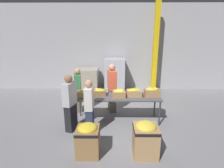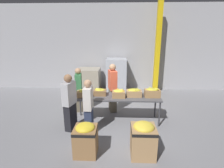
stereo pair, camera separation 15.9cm
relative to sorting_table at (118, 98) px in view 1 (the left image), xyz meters
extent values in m
plane|color=gray|center=(0.00, 0.00, -0.76)|extent=(30.00, 30.00, 0.00)
cube|color=#A8A8AD|center=(0.00, 3.43, 1.24)|extent=(16.00, 0.08, 4.00)
cube|color=#4C4C51|center=(0.00, 0.00, 0.04)|extent=(2.59, 0.75, 0.04)
cylinder|color=#38383D|center=(-1.23, -0.32, -0.37)|extent=(0.05, 0.05, 0.77)
cylinder|color=#38383D|center=(1.23, -0.32, -0.37)|extent=(0.05, 0.05, 0.77)
cylinder|color=#38383D|center=(-1.23, 0.32, -0.37)|extent=(0.05, 0.05, 0.77)
cylinder|color=#38383D|center=(1.23, 0.32, -0.37)|extent=(0.05, 0.05, 0.77)
cube|color=tan|center=(-1.00, -0.09, 0.15)|extent=(0.44, 0.26, 0.18)
ellipsoid|color=gold|center=(-1.00, -0.09, 0.24)|extent=(0.34, 0.24, 0.07)
ellipsoid|color=gold|center=(-1.08, -0.11, 0.28)|extent=(0.13, 0.21, 0.04)
ellipsoid|color=gold|center=(-1.03, -0.09, 0.28)|extent=(0.14, 0.16, 0.05)
cube|color=olive|center=(-0.55, 0.09, 0.14)|extent=(0.38, 0.29, 0.16)
ellipsoid|color=gold|center=(-0.55, 0.09, 0.23)|extent=(0.31, 0.23, 0.07)
ellipsoid|color=gold|center=(-0.62, 0.16, 0.24)|extent=(0.19, 0.09, 0.05)
ellipsoid|color=gold|center=(-0.58, 0.12, 0.25)|extent=(0.18, 0.14, 0.05)
ellipsoid|color=gold|center=(-0.55, 0.06, 0.26)|extent=(0.10, 0.16, 0.04)
cube|color=#A37A4C|center=(0.04, -0.07, 0.15)|extent=(0.38, 0.30, 0.19)
ellipsoid|color=yellow|center=(0.04, -0.07, 0.25)|extent=(0.32, 0.26, 0.08)
ellipsoid|color=yellow|center=(0.14, -0.04, 0.29)|extent=(0.06, 0.19, 0.05)
ellipsoid|color=yellow|center=(0.01, 0.00, 0.29)|extent=(0.08, 0.16, 0.05)
cube|color=tan|center=(0.50, 0.02, 0.15)|extent=(0.46, 0.28, 0.19)
ellipsoid|color=gold|center=(0.50, 0.02, 0.26)|extent=(0.38, 0.25, 0.08)
ellipsoid|color=gold|center=(0.52, -0.03, 0.29)|extent=(0.10, 0.19, 0.05)
ellipsoid|color=gold|center=(0.59, 0.08, 0.28)|extent=(0.12, 0.17, 0.05)
cube|color=#A37A4C|center=(1.05, 0.00, 0.17)|extent=(0.46, 0.27, 0.23)
ellipsoid|color=gold|center=(1.05, 0.00, 0.29)|extent=(0.37, 0.24, 0.08)
ellipsoid|color=gold|center=(1.02, 0.06, 0.31)|extent=(0.15, 0.20, 0.05)
ellipsoid|color=gold|center=(1.16, -0.06, 0.33)|extent=(0.12, 0.19, 0.04)
cube|color=#6B604C|center=(-1.35, 0.71, -0.39)|extent=(0.24, 0.38, 0.73)
cube|color=#387A47|center=(-1.35, 0.71, 0.28)|extent=(0.27, 0.44, 0.61)
sphere|color=tan|center=(-1.35, 0.71, 0.69)|extent=(0.21, 0.21, 0.21)
cube|color=#2D3856|center=(-0.76, -0.74, -0.40)|extent=(0.19, 0.35, 0.72)
cube|color=silver|center=(-0.76, -0.74, 0.26)|extent=(0.21, 0.41, 0.59)
sphere|color=tan|center=(-0.76, -0.74, 0.66)|extent=(0.20, 0.20, 0.20)
cube|color=#6B604C|center=(-0.18, 0.75, -0.36)|extent=(0.31, 0.43, 0.80)
cube|color=#EA5B3D|center=(-0.18, 0.75, 0.37)|extent=(0.34, 0.50, 0.66)
sphere|color=tan|center=(-0.18, 0.75, 0.82)|extent=(0.23, 0.23, 0.23)
cube|color=black|center=(-1.32, -0.58, -0.37)|extent=(0.30, 0.41, 0.77)
cube|color=#B2B2B7|center=(-1.32, -0.58, 0.33)|extent=(0.33, 0.48, 0.63)
sphere|color=#896042|center=(-1.32, -0.58, 0.75)|extent=(0.22, 0.22, 0.22)
cube|color=olive|center=(-0.69, -1.63, -0.43)|extent=(0.50, 0.50, 0.65)
cube|color=black|center=(-0.69, -1.63, -0.16)|extent=(0.51, 0.51, 0.07)
ellipsoid|color=yellow|center=(-0.69, -1.63, -0.09)|extent=(0.43, 0.43, 0.18)
cube|color=tan|center=(0.59, -1.63, -0.40)|extent=(0.53, 0.53, 0.70)
cube|color=black|center=(0.59, -1.63, -0.11)|extent=(0.54, 0.54, 0.07)
ellipsoid|color=yellow|center=(0.59, -1.63, -0.04)|extent=(0.45, 0.45, 0.19)
cube|color=yellow|center=(1.72, 2.83, 1.24)|extent=(0.21, 0.21, 4.00)
cube|color=olive|center=(-0.08, 2.82, -0.69)|extent=(0.98, 0.98, 0.13)
cube|color=#B2B7C1|center=(-0.08, 2.82, 0.10)|extent=(0.90, 0.90, 1.45)
cube|color=olive|center=(-1.34, 2.71, -0.69)|extent=(1.08, 1.08, 0.13)
cube|color=#A39984|center=(-1.34, 2.71, -0.12)|extent=(0.99, 0.99, 1.01)
camera|label=1|loc=(-0.12, -5.03, 1.87)|focal=28.00mm
camera|label=2|loc=(0.04, -5.03, 1.87)|focal=28.00mm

